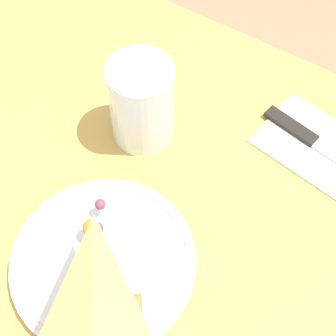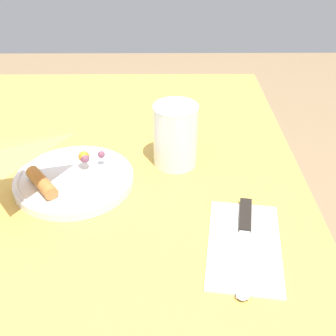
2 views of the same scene
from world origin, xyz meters
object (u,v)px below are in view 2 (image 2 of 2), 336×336
Objects in this scene: dining_table at (78,219)px; milk_glass at (175,138)px; butter_knife at (245,237)px; plate_pizza at (75,177)px; napkin_folded at (244,245)px.

milk_glass is (-0.04, 0.20, 0.17)m from dining_table.
butter_knife is at bearing 59.31° from dining_table.
plate_pizza is 0.33m from napkin_folded.
milk_glass is at bearing 110.23° from plate_pizza.
plate_pizza reaches higher than napkin_folded.
napkin_folded is 0.97× the size of butter_knife.
dining_table is at bearing -110.37° from butter_knife.
dining_table is 4.96× the size of napkin_folded.
napkin_folded is (0.17, 0.29, -0.01)m from plate_pizza.
dining_table is at bearing -151.30° from plate_pizza.
milk_glass reaches higher than butter_knife.
milk_glass is (-0.07, 0.19, 0.04)m from plate_pizza.
butter_knife is at bearing 61.84° from plate_pizza.
dining_table is 4.76× the size of plate_pizza.
dining_table is 0.27m from milk_glass.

